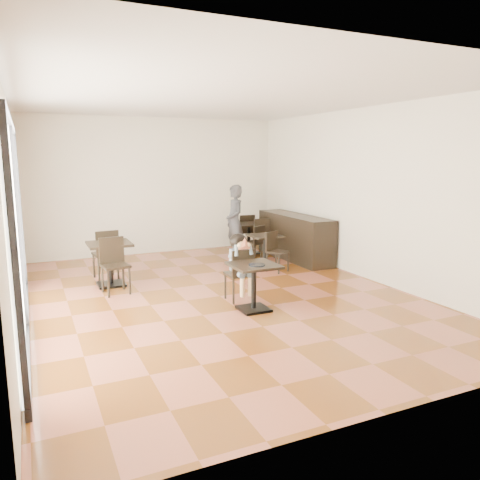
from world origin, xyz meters
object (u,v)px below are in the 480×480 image
child_table (254,287)px  child (239,268)px  chair_left_b (115,266)px  chair_back_a (245,232)px  cafe_table_back (249,238)px  chair_back_b (265,238)px  adult_patron (235,222)px  cafe_table_mid (265,250)px  chair_left_a (105,254)px  chair_mid_a (254,243)px  cafe_table_left (110,264)px  child_chair (239,274)px  chair_mid_b (278,252)px

child_table → child: size_ratio=0.66×
chair_left_b → chair_back_a: chair_left_b is taller
cafe_table_back → chair_back_b: 0.57m
chair_back_b → adult_patron: bearing=163.0°
adult_patron → cafe_table_mid: size_ratio=2.51×
chair_left_a → chair_back_b: size_ratio=1.08×
child_table → cafe_table_back: 4.23m
adult_patron → chair_mid_a: adult_patron is taller
chair_left_a → chair_back_b: bearing=-179.9°
child_table → cafe_table_left: size_ratio=0.91×
child_chair → chair_left_b: chair_left_b is taller
cafe_table_back → chair_mid_a: 0.81m
cafe_table_left → cafe_table_back: cafe_table_left is taller
chair_mid_a → chair_mid_b: 1.10m
chair_mid_b → chair_back_b: 1.38m
adult_patron → cafe_table_mid: bearing=17.8°
cafe_table_left → chair_mid_b: (3.24, -0.34, 0.01)m
adult_patron → chair_left_a: 3.09m
cafe_table_left → chair_mid_b: 3.26m
chair_mid_b → chair_back_b: (0.40, 1.32, 0.04)m
cafe_table_mid → child: bearing=-127.3°
cafe_table_mid → cafe_table_left: 3.25m
adult_patron → chair_back_b: bearing=73.0°
adult_patron → chair_left_b: bearing=-55.2°
cafe_table_mid → chair_back_b: chair_back_b is taller
chair_back_a → chair_left_b: bearing=39.8°
chair_mid_b → chair_left_b: bearing=160.6°
chair_left_a → chair_left_b: size_ratio=1.00×
chair_mid_b → child_table: bearing=-150.4°
cafe_table_back → chair_back_b: chair_back_b is taller
child_table → chair_left_b: (-1.74, 1.76, 0.11)m
chair_mid_b → chair_left_a: chair_left_a is taller
cafe_table_left → chair_left_a: bearing=90.0°
child → chair_left_a: child is taller
cafe_table_mid → chair_mid_b: size_ratio=0.83×
child_chair → child: bearing=-0.0°
cafe_table_left → chair_mid_b: chair_mid_b is taller
child_table → cafe_table_mid: size_ratio=1.08×
cafe_table_left → child_chair: bearing=-45.5°
child_table → chair_back_b: (1.90, 3.29, 0.08)m
cafe_table_mid → chair_left_b: size_ratio=0.70×
child → chair_left_a: bearing=126.9°
child_chair → cafe_table_back: size_ratio=1.18×
cafe_table_mid → chair_mid_a: bearing=90.0°
child_table → child_chair: (0.00, 0.55, 0.07)m
child → chair_back_a: (1.90, 3.83, -0.10)m
child → chair_back_a: 4.28m
chair_left_a → cafe_table_left: bearing=83.4°
cafe_table_left → chair_back_a: (3.64, 2.07, 0.05)m
chair_left_a → chair_back_b: chair_left_a is taller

